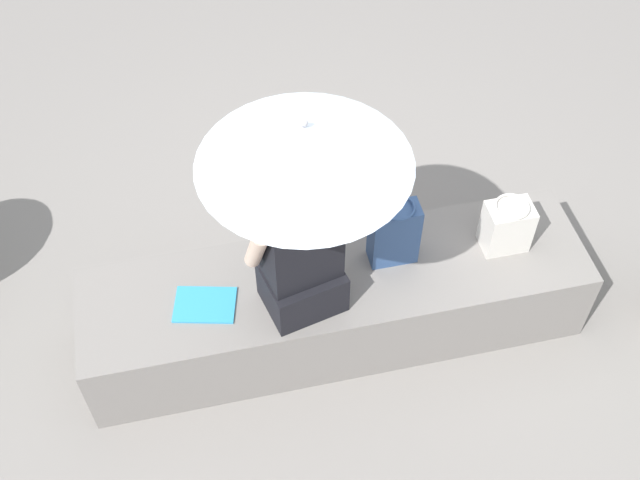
# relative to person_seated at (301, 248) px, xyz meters

# --- Properties ---
(ground_plane) EXTENTS (14.00, 14.00, 0.00)m
(ground_plane) POSITION_rel_person_seated_xyz_m (-0.19, -0.11, -0.84)
(ground_plane) COLOR gray
(stone_bench) EXTENTS (2.45, 0.62, 0.45)m
(stone_bench) POSITION_rel_person_seated_xyz_m (-0.19, -0.11, -0.61)
(stone_bench) COLOR gray
(stone_bench) RESTS_ON ground
(person_seated) EXTENTS (0.50, 0.35, 0.90)m
(person_seated) POSITION_rel_person_seated_xyz_m (0.00, 0.00, 0.00)
(person_seated) COLOR black
(person_seated) RESTS_ON stone_bench
(parasol) EXTENTS (0.81, 0.81, 1.16)m
(parasol) POSITION_rel_person_seated_xyz_m (-0.01, 0.06, 0.65)
(parasol) COLOR #B7B7BC
(parasol) RESTS_ON stone_bench
(handbag_black) EXTENTS (0.22, 0.17, 0.28)m
(handbag_black) POSITION_rel_person_seated_xyz_m (-1.02, -0.12, -0.25)
(handbag_black) COLOR silver
(handbag_black) RESTS_ON stone_bench
(tote_bag_canvas) EXTENTS (0.23, 0.17, 0.36)m
(tote_bag_canvas) POSITION_rel_person_seated_xyz_m (-0.47, -0.16, -0.21)
(tote_bag_canvas) COLOR #335184
(tote_bag_canvas) RESTS_ON stone_bench
(magazine) EXTENTS (0.32, 0.26, 0.01)m
(magazine) POSITION_rel_person_seated_xyz_m (0.45, -0.07, -0.38)
(magazine) COLOR #339ED1
(magazine) RESTS_ON stone_bench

